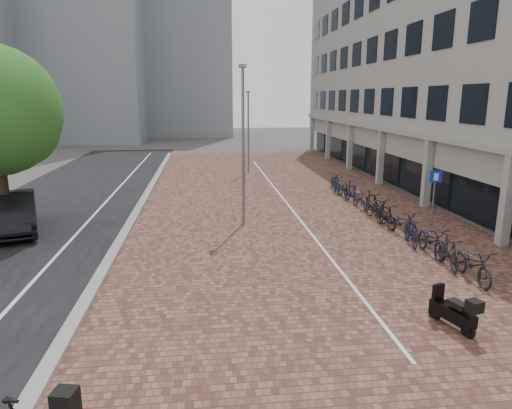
# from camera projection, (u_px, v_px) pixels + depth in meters

# --- Properties ---
(ground) EXTENTS (140.00, 140.00, 0.00)m
(ground) POSITION_uv_depth(u_px,v_px,m) (282.00, 306.00, 11.91)
(ground) COLOR #474442
(ground) RESTS_ON ground
(plaza_brick) EXTENTS (14.50, 42.00, 0.04)m
(plaza_brick) POSITION_uv_depth(u_px,v_px,m) (281.00, 201.00, 23.74)
(plaza_brick) COLOR brown
(plaza_brick) RESTS_ON ground
(street_asphalt) EXTENTS (8.00, 50.00, 0.03)m
(street_asphalt) POSITION_uv_depth(u_px,v_px,m) (60.00, 207.00, 22.52)
(street_asphalt) COLOR black
(street_asphalt) RESTS_ON ground
(curb) EXTENTS (0.35, 42.00, 0.14)m
(curb) POSITION_uv_depth(u_px,v_px,m) (141.00, 204.00, 22.94)
(curb) COLOR gray
(curb) RESTS_ON ground
(lane_line) EXTENTS (0.12, 44.00, 0.00)m
(lane_line) POSITION_uv_depth(u_px,v_px,m) (102.00, 206.00, 22.74)
(lane_line) COLOR white
(lane_line) RESTS_ON street_asphalt
(parking_line) EXTENTS (0.10, 30.00, 0.00)m
(parking_line) POSITION_uv_depth(u_px,v_px,m) (285.00, 201.00, 23.75)
(parking_line) COLOR white
(parking_line) RESTS_ON plaza_brick
(office_building) EXTENTS (8.40, 40.00, 15.00)m
(office_building) POSITION_uv_depth(u_px,v_px,m) (456.00, 42.00, 26.89)
(office_building) COLOR gray
(office_building) RESTS_ON ground
(bg_towers) EXTENTS (33.00, 23.00, 32.00)m
(bg_towers) POSITION_uv_depth(u_px,v_px,m) (95.00, 22.00, 54.45)
(bg_towers) COLOR gray
(bg_towers) RESTS_ON ground
(car_dark) EXTENTS (3.13, 5.02, 1.56)m
(car_dark) POSITION_uv_depth(u_px,v_px,m) (13.00, 213.00, 18.31)
(car_dark) COLOR black
(car_dark) RESTS_ON ground
(scooter_mid) EXTENTS (0.82, 1.45, 0.95)m
(scooter_mid) POSITION_uv_depth(u_px,v_px,m) (453.00, 310.00, 10.62)
(scooter_mid) COLOR black
(scooter_mid) RESTS_ON ground
(parking_sign) EXTENTS (0.49, 0.12, 2.35)m
(parking_sign) POSITION_uv_depth(u_px,v_px,m) (435.00, 189.00, 18.89)
(parking_sign) COLOR slate
(parking_sign) RESTS_ON ground
(lamp_near) EXTENTS (0.12, 0.12, 6.47)m
(lamp_near) POSITION_uv_depth(u_px,v_px,m) (243.00, 148.00, 18.74)
(lamp_near) COLOR gray
(lamp_near) RESTS_ON ground
(lamp_far) EXTENTS (0.12, 0.12, 5.62)m
(lamp_far) POSITION_uv_depth(u_px,v_px,m) (248.00, 133.00, 32.04)
(lamp_far) COLOR gray
(lamp_far) RESTS_ON ground
(bike_row) EXTENTS (1.15, 15.81, 1.05)m
(bike_row) POSITION_uv_depth(u_px,v_px,m) (378.00, 209.00, 20.05)
(bike_row) COLOR black
(bike_row) RESTS_ON ground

